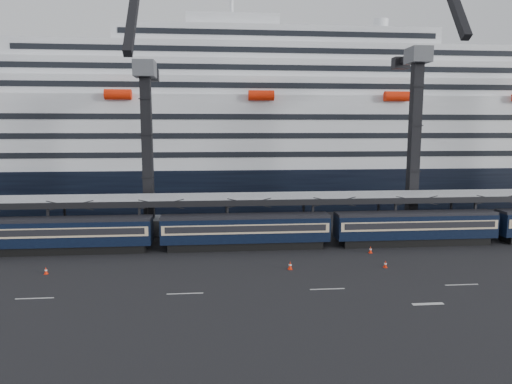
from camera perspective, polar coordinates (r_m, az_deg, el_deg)
ground at (r=44.29m, az=10.16°, el=-10.03°), size 260.00×260.00×0.00m
lane_markings at (r=42.62m, az=22.93°, el=-11.24°), size 111.00×4.27×0.02m
train at (r=52.30m, az=2.38°, el=-4.65°), size 133.05×3.00×4.05m
canopy at (r=56.40m, az=6.55°, el=-0.63°), size 130.00×6.25×5.53m
cruise_ship at (r=87.23m, az=1.63°, el=7.06°), size 214.09×28.84×34.00m
crane_dark_near at (r=59.85m, az=-13.51°, el=6.11°), size 4.50×17.75×35.08m
crane_dark_mid at (r=63.92m, az=19.38°, el=7.26°), size 4.50×18.24×39.64m
traffic_cone_b at (r=47.72m, az=-24.78°, el=-8.90°), size 0.35×0.35×0.70m
traffic_cone_c at (r=44.95m, az=4.29°, el=-9.11°), size 0.42×0.42×0.84m
traffic_cone_d at (r=52.07m, az=14.12°, el=-6.99°), size 0.39×0.39×0.78m
traffic_cone_e at (r=47.15m, az=15.87°, el=-8.64°), size 0.37×0.37×0.73m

